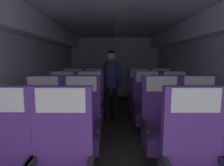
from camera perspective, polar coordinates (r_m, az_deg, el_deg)
ground at (r=3.50m, az=2.06°, el=-15.42°), size 3.36×6.88×0.02m
fuselage_shell at (r=3.49m, az=2.01°, el=10.41°), size 3.24×6.53×2.15m
seat_b_left_window at (r=2.60m, az=-21.05°, el=-12.88°), size 0.53×0.49×1.14m
seat_b_left_aisle at (r=2.49m, az=-9.63°, el=-13.43°), size 0.53×0.49×1.14m
seat_b_right_aisle at (r=2.73m, az=25.92°, el=-12.19°), size 0.53×0.49×1.14m
seat_b_right_window at (r=2.54m, az=15.43°, el=-13.18°), size 0.53×0.49×1.14m
seat_c_left_window at (r=3.46m, az=-15.41°, el=-7.53°), size 0.53×0.49×1.14m
seat_c_left_aisle at (r=3.36m, az=-7.11°, el=-7.76°), size 0.53×0.49×1.14m
seat_c_right_aisle at (r=3.55m, az=19.18°, el=-7.32°), size 0.53×0.49×1.14m
seat_c_right_window at (r=3.42m, az=11.09°, el=-7.57°), size 0.53×0.49×1.14m
seat_d_left_window at (r=4.35m, az=-12.37°, el=-4.33°), size 0.53×0.49×1.14m
seat_d_left_aisle at (r=4.29m, az=-5.71°, el=-4.36°), size 0.53×0.49×1.14m
seat_d_right_aisle at (r=4.43m, az=15.10°, el=-4.21°), size 0.53×0.49×1.14m
seat_d_right_window at (r=4.31m, az=8.67°, el=-4.36°), size 0.53×0.49×1.14m
flight_attendant at (r=4.00m, az=-0.19°, el=1.74°), size 0.43×0.28×1.55m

